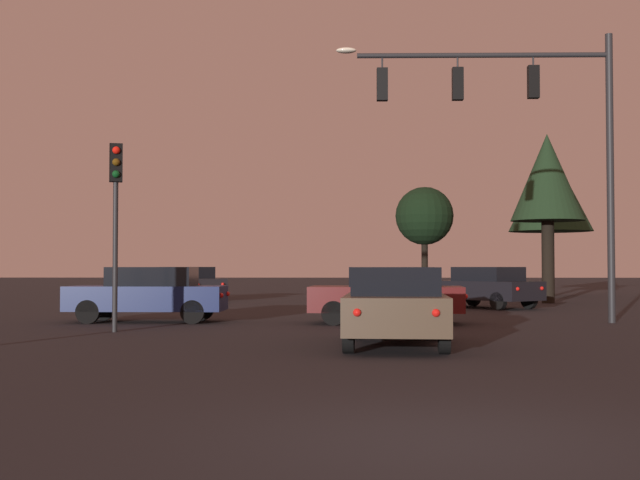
# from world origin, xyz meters

# --- Properties ---
(ground_plane) EXTENTS (168.00, 168.00, 0.00)m
(ground_plane) POSITION_xyz_m (0.00, 24.50, 0.00)
(ground_plane) COLOR black
(ground_plane) RESTS_ON ground
(traffic_signal_mast_arm) EXTENTS (7.61, 0.40, 7.94)m
(traffic_signal_mast_arm) POSITION_xyz_m (4.17, 15.51, 5.62)
(traffic_signal_mast_arm) COLOR #232326
(traffic_signal_mast_arm) RESTS_ON ground
(traffic_light_corner_left) EXTENTS (0.36, 0.38, 4.43)m
(traffic_light_corner_left) POSITION_xyz_m (-6.19, 12.01, 3.13)
(traffic_light_corner_left) COLOR #232326
(traffic_light_corner_left) RESTS_ON ground
(car_nearside_lane) EXTENTS (2.14, 4.47, 1.52)m
(car_nearside_lane) POSITION_xyz_m (0.14, 8.74, 0.80)
(car_nearside_lane) COLOR #473828
(car_nearside_lane) RESTS_ON ground
(car_crossing_left) EXTENTS (4.36, 1.74, 1.52)m
(car_crossing_left) POSITION_xyz_m (-6.23, 15.56, 0.79)
(car_crossing_left) COLOR #0F1947
(car_crossing_left) RESTS_ON ground
(car_crossing_right) EXTENTS (4.28, 2.19, 1.52)m
(car_crossing_right) POSITION_xyz_m (0.36, 15.10, 0.80)
(car_crossing_right) COLOR #4C0F0F
(car_crossing_right) RESTS_ON ground
(car_far_lane) EXTENTS (4.03, 4.38, 1.52)m
(car_far_lane) POSITION_xyz_m (4.48, 23.55, 0.80)
(car_far_lane) COLOR black
(car_far_lane) RESTS_ON ground
(car_parked_lot) EXTENTS (4.08, 4.20, 1.52)m
(car_parked_lot) POSITION_xyz_m (-7.88, 30.02, 0.79)
(car_parked_lot) COLOR #232328
(car_parked_lot) RESTS_ON ground
(tree_behind_sign) EXTENTS (3.23, 3.23, 5.97)m
(tree_behind_sign) POSITION_xyz_m (3.80, 38.83, 4.32)
(tree_behind_sign) COLOR black
(tree_behind_sign) RESTS_ON ground
(tree_left_far) EXTENTS (3.07, 3.07, 7.14)m
(tree_left_far) POSITION_xyz_m (7.83, 27.71, 5.20)
(tree_left_far) COLOR black
(tree_left_far) RESTS_ON ground
(tree_center_horizon) EXTENTS (4.33, 4.33, 7.77)m
(tree_center_horizon) POSITION_xyz_m (10.12, 36.26, 5.55)
(tree_center_horizon) COLOR black
(tree_center_horizon) RESTS_ON ground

